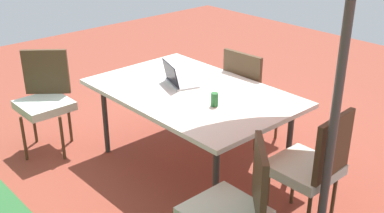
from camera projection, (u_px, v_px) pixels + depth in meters
name	position (u px, v px, depth m)	size (l,w,h in m)	color
ground_plane	(192.00, 166.00, 4.49)	(10.00, 10.00, 0.02)	brown
dining_table	(192.00, 96.00, 4.20)	(1.82, 1.19, 0.76)	silver
chair_northwest	(234.00, 206.00, 2.98)	(0.59, 0.59, 0.98)	silver
chair_west	(312.00, 164.00, 3.45)	(0.47, 0.46, 0.98)	silver
chair_south	(250.00, 91.00, 4.72)	(0.46, 0.48, 0.98)	silver
chair_northeast	(45.00, 97.00, 4.59)	(0.58, 0.58, 0.98)	silver
laptop	(178.00, 80.00, 4.29)	(0.38, 0.34, 0.21)	#B7B7BC
cup	(214.00, 99.00, 3.86)	(0.06, 0.06, 0.11)	#286B33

